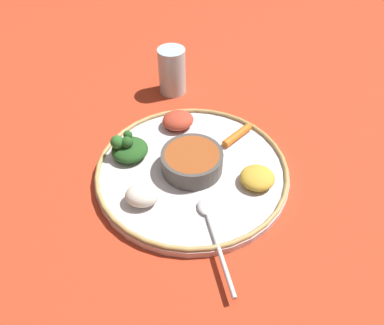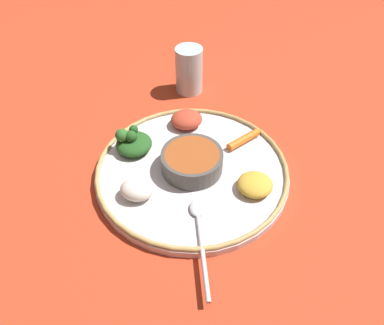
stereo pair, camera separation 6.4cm
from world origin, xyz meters
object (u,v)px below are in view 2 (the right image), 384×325
object	(u,v)px
greens_pile	(133,142)
carrot_near_spoon	(245,139)
spoon	(200,230)
drinking_glass	(189,73)
center_bowl	(192,161)

from	to	relation	value
greens_pile	carrot_near_spoon	bearing A→B (deg)	38.50
spoon	drinking_glass	world-z (taller)	drinking_glass
center_bowl	carrot_near_spoon	world-z (taller)	center_bowl
drinking_glass	carrot_near_spoon	bearing A→B (deg)	-28.30
carrot_near_spoon	drinking_glass	distance (m)	0.22
carrot_near_spoon	center_bowl	bearing A→B (deg)	-112.14
greens_pile	center_bowl	bearing A→B (deg)	8.02
greens_pile	drinking_glass	distance (m)	0.24
greens_pile	carrot_near_spoon	world-z (taller)	greens_pile
spoon	carrot_near_spoon	world-z (taller)	carrot_near_spoon
spoon	greens_pile	world-z (taller)	greens_pile
drinking_glass	greens_pile	bearing A→B (deg)	-82.66
center_bowl	drinking_glass	world-z (taller)	drinking_glass
carrot_near_spoon	drinking_glass	world-z (taller)	drinking_glass
center_bowl	spoon	bearing A→B (deg)	-52.28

